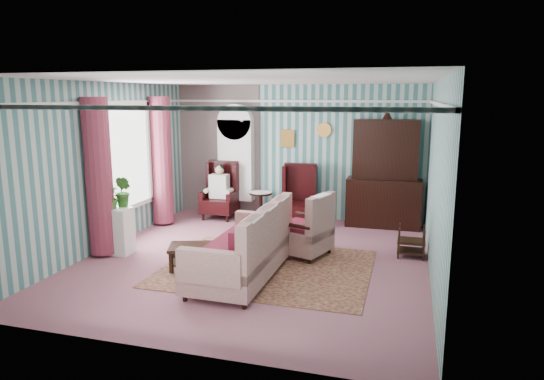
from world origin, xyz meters
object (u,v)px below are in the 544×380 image
(plant_stand, at_px, (116,231))
(coffee_table, at_px, (197,257))
(seated_woman, at_px, (220,192))
(bookcase, at_px, (236,166))
(sofa, at_px, (241,244))
(floral_armchair, at_px, (303,226))
(nest_table, at_px, (411,241))
(wingback_right, at_px, (297,195))
(wingback_left, at_px, (220,190))
(dresser_hutch, at_px, (385,170))
(round_side_table, at_px, (261,206))

(plant_stand, height_order, coffee_table, plant_stand)
(seated_woman, height_order, coffee_table, seated_woman)
(bookcase, xyz_separation_m, coffee_table, (0.60, -3.45, -0.93))
(bookcase, relative_size, sofa, 1.00)
(sofa, height_order, floral_armchair, sofa)
(nest_table, bearing_deg, wingback_right, 146.25)
(wingback_left, height_order, nest_table, wingback_left)
(wingback_left, relative_size, wingback_right, 1.00)
(sofa, bearing_deg, coffee_table, 77.67)
(floral_armchair, bearing_deg, seated_woman, 67.54)
(nest_table, height_order, coffee_table, nest_table)
(dresser_hutch, height_order, floral_armchair, dresser_hutch)
(round_side_table, bearing_deg, sofa, -77.70)
(plant_stand, bearing_deg, wingback_left, 73.78)
(coffee_table, bearing_deg, seated_woman, 105.57)
(wingback_left, xyz_separation_m, coffee_table, (0.85, -3.06, -0.44))
(wingback_left, xyz_separation_m, wingback_right, (1.75, 0.00, 0.00))
(round_side_table, bearing_deg, bookcase, 159.73)
(wingback_left, relative_size, sofa, 0.56)
(round_side_table, height_order, coffee_table, round_side_table)
(bookcase, relative_size, wingback_right, 1.79)
(wingback_right, relative_size, seated_woman, 1.06)
(nest_table, distance_m, plant_stand, 5.02)
(round_side_table, bearing_deg, nest_table, -28.20)
(wingback_left, xyz_separation_m, round_side_table, (0.90, 0.15, -0.33))
(nest_table, xyz_separation_m, floral_armchair, (-1.77, -0.42, 0.24))
(seated_woman, bearing_deg, dresser_hutch, 4.41)
(nest_table, relative_size, plant_stand, 0.68)
(sofa, bearing_deg, plant_stand, 79.46)
(round_side_table, xyz_separation_m, plant_stand, (-1.70, -2.90, 0.10))
(dresser_hutch, distance_m, plant_stand, 5.31)
(wingback_right, bearing_deg, sofa, -91.93)
(seated_woman, bearing_deg, nest_table, -20.85)
(bookcase, bearing_deg, wingback_right, -14.57)
(coffee_table, bearing_deg, wingback_right, 73.67)
(seated_woman, bearing_deg, plant_stand, -106.22)
(wingback_left, bearing_deg, plant_stand, -106.22)
(coffee_table, bearing_deg, sofa, -13.32)
(wingback_left, distance_m, plant_stand, 2.87)
(bookcase, bearing_deg, plant_stand, -108.49)
(nest_table, bearing_deg, plant_stand, -166.16)
(seated_woman, relative_size, nest_table, 2.19)
(bookcase, xyz_separation_m, nest_table, (3.82, -1.94, -0.85))
(seated_woman, height_order, plant_stand, seated_woman)
(wingback_left, bearing_deg, sofa, -63.20)
(nest_table, height_order, plant_stand, plant_stand)
(seated_woman, xyz_separation_m, round_side_table, (0.90, 0.15, -0.29))
(bookcase, relative_size, floral_armchair, 2.19)
(wingback_right, bearing_deg, seated_woman, 180.00)
(dresser_hutch, bearing_deg, round_side_table, -177.36)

